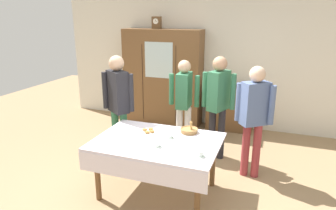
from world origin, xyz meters
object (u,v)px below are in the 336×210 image
(person_behind_table_left, at_px, (118,99))
(tea_cup_near_left, at_px, (157,145))
(person_near_right_end, at_px, (184,97))
(bookshelf_low, at_px, (230,108))
(wall_cabinet, at_px, (163,77))
(tea_cup_near_right, at_px, (200,154))
(mantel_clock, at_px, (157,23))
(dining_table, at_px, (156,149))
(book_stack, at_px, (232,85))
(tea_cup_back_edge, at_px, (169,136))
(pastry_plate, at_px, (148,132))
(bread_basket, at_px, (189,130))
(person_behind_table_right, at_px, (218,98))
(person_by_cabinet, at_px, (254,112))
(spoon_mid_left, at_px, (168,130))
(spoon_near_right, at_px, (112,147))

(person_behind_table_left, bearing_deg, tea_cup_near_left, -40.02)
(person_near_right_end, bearing_deg, bookshelf_low, 64.18)
(wall_cabinet, bearing_deg, tea_cup_near_right, -61.66)
(mantel_clock, bearing_deg, dining_table, -68.39)
(book_stack, xyz_separation_m, person_near_right_end, (-0.60, -1.23, 0.01))
(person_near_right_end, relative_size, person_behind_table_left, 0.92)
(tea_cup_back_edge, relative_size, pastry_plate, 0.46)
(pastry_plate, distance_m, person_behind_table_left, 0.84)
(wall_cabinet, distance_m, mantel_clock, 1.11)
(dining_table, height_order, bread_basket, bread_basket)
(pastry_plate, distance_m, person_behind_table_right, 1.32)
(bread_basket, bearing_deg, bookshelf_low, 84.44)
(tea_cup_back_edge, relative_size, person_by_cabinet, 0.08)
(dining_table, relative_size, person_near_right_end, 1.00)
(tea_cup_back_edge, height_order, person_behind_table_left, person_behind_table_left)
(tea_cup_back_edge, distance_m, person_near_right_end, 1.28)
(tea_cup_back_edge, bearing_deg, spoon_mid_left, 112.20)
(mantel_clock, distance_m, pastry_plate, 2.83)
(person_behind_table_right, bearing_deg, person_near_right_end, 170.06)
(mantel_clock, distance_m, spoon_near_right, 3.27)
(spoon_mid_left, height_order, person_by_cabinet, person_by_cabinet)
(bread_basket, xyz_separation_m, person_by_cabinet, (0.79, 0.47, 0.20))
(wall_cabinet, height_order, mantel_clock, mantel_clock)
(tea_cup_near_right, height_order, pastry_plate, tea_cup_near_right)
(tea_cup_back_edge, relative_size, spoon_mid_left, 1.09)
(mantel_clock, height_order, book_stack, mantel_clock)
(dining_table, xyz_separation_m, person_behind_table_left, (-0.88, 0.65, 0.39))
(book_stack, bearing_deg, tea_cup_near_left, -99.15)
(pastry_plate, bearing_deg, bookshelf_low, 73.18)
(bookshelf_low, relative_size, pastry_plate, 3.25)
(tea_cup_near_right, xyz_separation_m, person_behind_table_right, (-0.10, 1.53, 0.24))
(wall_cabinet, height_order, person_behind_table_left, wall_cabinet)
(book_stack, bearing_deg, dining_table, -101.18)
(book_stack, xyz_separation_m, spoon_near_right, (-0.95, -2.98, -0.19))
(dining_table, distance_m, person_by_cabinet, 1.45)
(person_behind_table_right, bearing_deg, tea_cup_back_edge, -109.02)
(person_behind_table_right, bearing_deg, pastry_plate, -123.90)
(book_stack, xyz_separation_m, pastry_plate, (-0.73, -2.41, -0.18))
(dining_table, relative_size, pastry_plate, 5.58)
(wall_cabinet, height_order, book_stack, wall_cabinet)
(tea_cup_back_edge, height_order, person_near_right_end, person_near_right_end)
(person_behind_table_left, xyz_separation_m, person_behind_table_right, (1.39, 0.65, -0.02))
(bread_basket, bearing_deg, person_near_right_end, 111.02)
(dining_table, relative_size, tea_cup_back_edge, 12.01)
(dining_table, xyz_separation_m, bookshelf_low, (0.52, 2.64, -0.20))
(pastry_plate, distance_m, person_by_cabinet, 1.47)
(tea_cup_near_right, distance_m, person_behind_table_left, 1.75)
(person_by_cabinet, bearing_deg, tea_cup_near_left, -134.43)
(wall_cabinet, xyz_separation_m, person_behind_table_left, (0.02, -1.94, 0.05))
(person_by_cabinet, bearing_deg, bookshelf_low, 108.10)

